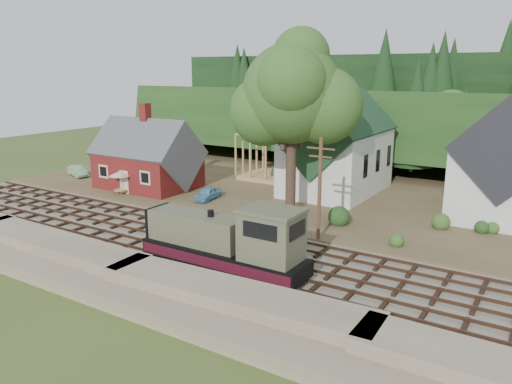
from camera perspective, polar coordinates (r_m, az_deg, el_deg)
The scene contains 17 objects.
ground at distance 37.45m, azimuth -6.19°, elevation -6.14°, with size 140.00×140.00×0.00m, color #384C1E.
embankment at distance 31.76m, azimuth -15.89°, elevation -10.38°, with size 64.00×5.00×1.60m, color #7F7259.
railroad_bed at distance 37.43m, azimuth -6.19°, elevation -6.02°, with size 64.00×11.00×0.16m, color #726B5B.
village_flat at distance 52.06m, azimuth 6.18°, elevation -0.24°, with size 64.00×26.00×0.30m, color brown.
hillside at distance 73.96m, azimuth 14.46°, elevation 3.48°, with size 70.00×28.00×8.00m, color #1E3F19.
ridge at distance 89.15m, azimuth 17.68°, elevation 4.97°, with size 80.00×20.00×12.00m, color black.
depot at distance 54.94m, azimuth -12.28°, elevation 3.54°, with size 10.80×7.41×9.00m.
church at distance 51.77m, azimuth 9.14°, elevation 5.26°, with size 8.40×15.17×13.00m.
farmhouse at distance 47.27m, azimuth 26.89°, elevation 2.74°, with size 8.40×10.80×10.60m.
timber_frame at distance 57.64m, azimuth 2.66°, elevation 4.36°, with size 8.20×6.20×6.99m.
lattice_tower at distance 62.20m, azimuth 5.53°, elevation 11.28°, with size 3.20×3.20×12.12m.
big_tree at distance 42.55m, azimuth 4.39°, elevation 10.40°, with size 10.90×8.40×14.70m.
telegraph_pole_near at distance 36.94m, azimuth 7.28°, elevation 0.43°, with size 2.20×0.28×8.00m.
locomotive at distance 31.90m, azimuth -3.15°, elevation -5.79°, with size 11.38×2.85×4.57m.
car_blue at distance 49.09m, azimuth -5.55°, elevation -0.18°, with size 1.42×3.53×1.20m, color #62ACD2.
car_green at distance 63.38m, azimuth -19.70°, elevation 2.29°, with size 1.35×3.88×1.28m, color #83B980.
patio_set at distance 52.56m, azimuth -15.31°, elevation 1.93°, with size 2.15×2.15×2.39m.
Camera 1 is at (22.09, -27.43, 12.75)m, focal length 35.00 mm.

